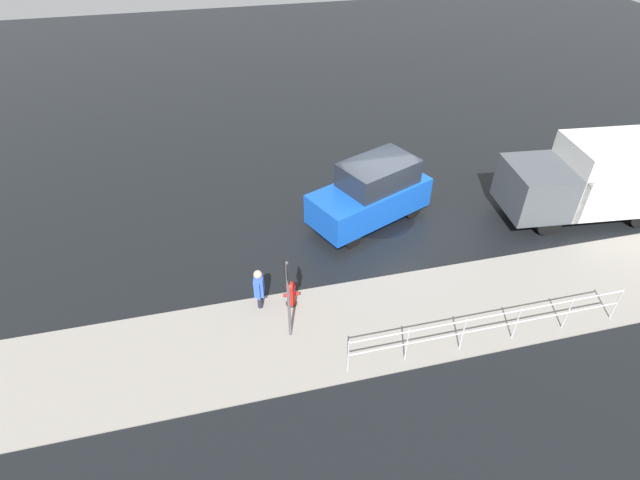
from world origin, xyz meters
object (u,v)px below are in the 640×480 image
(pedestrian, at_px, (259,287))
(sign_post, at_px, (288,289))
(delivery_truck, at_px, (595,178))
(fire_hydrant, at_px, (291,294))
(moving_hatchback, at_px, (372,193))

(pedestrian, bearing_deg, sign_post, 115.17)
(pedestrian, height_order, sign_post, sign_post)
(delivery_truck, xyz_separation_m, fire_hydrant, (10.26, 1.92, -0.97))
(moving_hatchback, height_order, pedestrian, moving_hatchback)
(moving_hatchback, relative_size, fire_hydrant, 5.30)
(sign_post, bearing_deg, moving_hatchback, -129.04)
(pedestrian, bearing_deg, moving_hatchback, -142.75)
(sign_post, bearing_deg, pedestrian, -64.83)
(delivery_truck, relative_size, sign_post, 2.32)
(moving_hatchback, bearing_deg, pedestrian, 37.25)
(moving_hatchback, relative_size, delivery_truck, 0.76)
(pedestrian, bearing_deg, delivery_truck, -170.98)
(fire_hydrant, bearing_deg, pedestrian, -11.74)
(moving_hatchback, bearing_deg, fire_hydrant, 44.98)
(moving_hatchback, xyz_separation_m, sign_post, (3.48, 4.29, 0.55))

